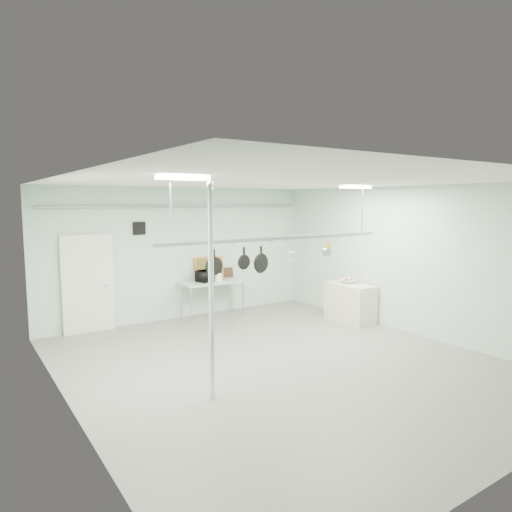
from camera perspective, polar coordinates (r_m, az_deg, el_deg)
floor at (r=8.34m, az=3.08°, el=-13.23°), size 8.00×8.00×0.00m
ceiling at (r=7.85m, az=3.23°, el=9.23°), size 7.00×8.00×0.02m
back_wall at (r=11.35m, az=-9.11°, el=0.35°), size 7.00×0.02×3.20m
right_wall at (r=10.40m, az=18.66°, el=-0.50°), size 0.02×8.00×3.20m
door at (r=10.63m, az=-20.27°, el=-3.42°), size 1.10×0.10×2.20m
wall_vent at (r=10.86m, az=-14.40°, el=3.38°), size 0.30×0.04×0.30m
conduit_pipe at (r=11.20m, az=-9.02°, el=6.16°), size 6.60×0.07×0.07m
chrome_pole at (r=6.53m, az=-5.62°, el=-4.31°), size 0.08×0.08×3.20m
prep_table at (r=11.38m, az=-5.46°, el=-3.49°), size 1.60×0.70×0.91m
side_cabinet at (r=11.24m, az=11.68°, el=-5.71°), size 0.60×1.20×0.90m
pot_rack at (r=8.22m, az=3.03°, el=2.42°), size 4.80×0.06×1.00m
light_panel_left at (r=6.02m, az=-9.13°, el=9.63°), size 0.65×0.30×0.05m
light_panel_right at (r=9.89m, az=12.33°, el=8.40°), size 0.65×0.30×0.05m
microwave at (r=11.30m, az=-6.12°, el=-2.47°), size 0.58×0.46×0.28m
coffee_canister at (r=11.27m, az=-4.74°, el=-2.64°), size 0.21×0.21×0.22m
painting_large at (r=11.61m, az=-5.90°, el=-1.47°), size 0.79×0.18×0.58m
painting_small at (r=11.90m, az=-3.59°, el=-2.05°), size 0.31×0.11×0.25m
fruit_bowl at (r=11.26m, az=11.48°, el=-3.10°), size 0.50×0.50×0.10m
skillet_left at (r=7.52m, az=-5.28°, el=-0.69°), size 0.31×0.08×0.41m
skillet_mid at (r=7.81m, az=-1.52°, el=-0.22°), size 0.26×0.09×0.37m
skillet_right at (r=8.02m, az=0.63°, el=-0.43°), size 0.35×0.14×0.48m
whisk at (r=8.41m, az=4.42°, el=0.32°), size 0.23×0.23×0.35m
grater at (r=9.01m, az=9.07°, el=1.04°), size 0.10×0.06×0.24m
saucepan at (r=8.97m, az=8.81°, el=0.90°), size 0.17×0.11×0.28m
fruit_cluster at (r=11.25m, az=11.49°, el=-2.90°), size 0.24×0.24×0.09m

